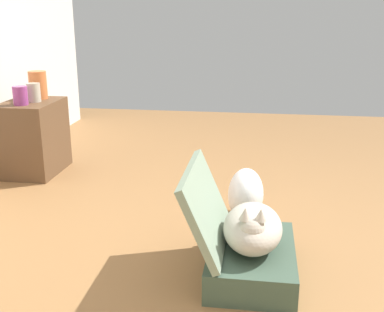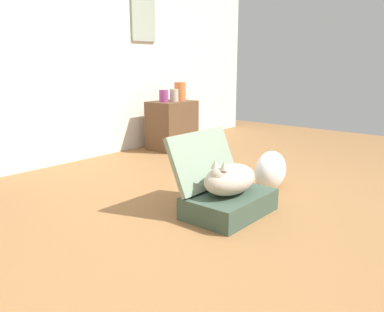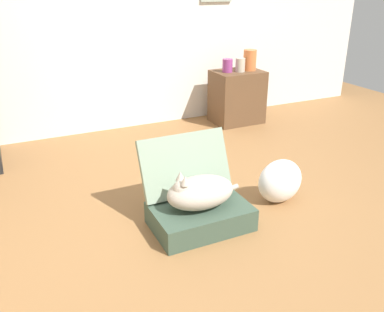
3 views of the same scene
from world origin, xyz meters
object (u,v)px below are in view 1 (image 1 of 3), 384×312
side_table (33,137)px  vase_short (38,85)px  suitcase_base (251,260)px  cat (253,228)px  vase_round (34,92)px  vase_tall (20,96)px  plastic_bag_white (246,194)px

side_table → vase_short: size_ratio=2.62×
suitcase_base → cat: 0.18m
vase_short → vase_round: 0.14m
cat → vase_tall: 2.15m
plastic_bag_white → vase_tall: vase_tall is taller
suitcase_base → cat: bearing=178.0°
suitcase_base → plastic_bag_white: 0.66m
vase_short → cat: bearing=-130.1°
plastic_bag_white → vase_round: size_ratio=2.35×
cat → vase_tall: vase_tall is taller
cat → suitcase_base: bearing=-2.0°
suitcase_base → vase_short: bearing=50.1°
side_table → vase_tall: 0.38m
vase_round → plastic_bag_white: bearing=-111.8°
side_table → vase_round: vase_round is taller
plastic_bag_white → vase_short: 1.92m
cat → vase_round: size_ratio=3.64×
plastic_bag_white → vase_tall: bearing=72.7°
cat → vase_round: 2.19m
cat → vase_round: bearing=52.2°
plastic_bag_white → side_table: (0.66, 1.69, 0.12)m
side_table → vase_round: 0.36m
suitcase_base → side_table: size_ratio=1.08×
vase_round → vase_short: bearing=10.3°
cat → side_table: size_ratio=0.92×
vase_round → vase_tall: bearing=162.7°
vase_tall → vase_round: (0.13, -0.04, 0.00)m
cat → side_table: (1.32, 1.74, 0.03)m
suitcase_base → plastic_bag_white: (0.66, 0.06, 0.09)m
suitcase_base → vase_round: 2.23m
vase_round → suitcase_base: bearing=-127.6°
suitcase_base → vase_round: (1.31, 1.70, 0.56)m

